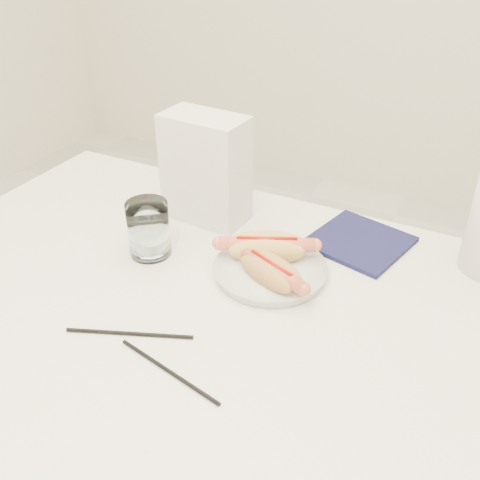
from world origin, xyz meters
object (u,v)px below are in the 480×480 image
at_px(table, 208,328).
at_px(napkin_box, 206,169).
at_px(plate, 270,271).
at_px(water_glass, 149,229).
at_px(hotdog_right, 271,271).
at_px(hotdog_left, 267,248).

bearing_deg(table, napkin_box, 119.77).
height_order(plate, napkin_box, napkin_box).
bearing_deg(water_glass, napkin_box, 80.91).
bearing_deg(hotdog_right, table, -112.35).
bearing_deg(water_glass, plate, 9.97).
relative_size(hotdog_right, water_glass, 1.40).
relative_size(plate, hotdog_left, 1.17).
distance_m(plate, water_glass, 0.24).
height_order(table, napkin_box, napkin_box).
relative_size(water_glass, napkin_box, 0.48).
bearing_deg(water_glass, hotdog_left, 16.85).
bearing_deg(table, hotdog_right, 45.47).
height_order(plate, water_glass, water_glass).
bearing_deg(napkin_box, hotdog_right, -32.55).
bearing_deg(hotdog_left, napkin_box, 125.56).
bearing_deg(napkin_box, water_glass, -94.96).
relative_size(table, hotdog_right, 8.01).
bearing_deg(plate, water_glass, -170.03).
distance_m(hotdog_right, napkin_box, 0.28).
bearing_deg(napkin_box, hotdog_left, -25.34).
height_order(hotdog_right, water_glass, water_glass).
bearing_deg(hotdog_right, plate, 137.79).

